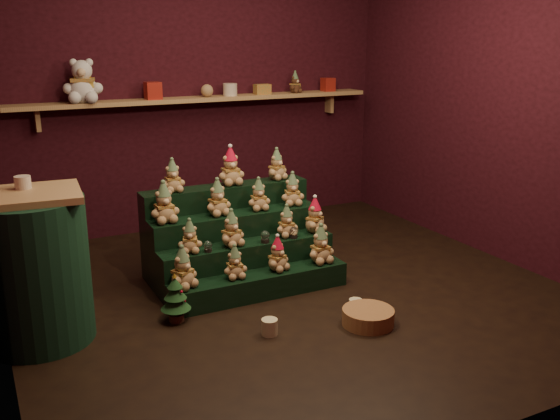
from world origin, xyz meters
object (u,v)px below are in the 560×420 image
mug_right (355,306)px  snow_globe_c (294,232)px  snow_globe_a (208,246)px  side_table (34,269)px  mini_christmas_tree (176,298)px  wicker_basket (368,317)px  mug_left (270,327)px  white_bear (82,75)px  riser_tier_front (260,285)px  brown_bear (295,82)px  snow_globe_b (265,237)px

mug_right → snow_globe_c: bearing=99.6°
snow_globe_a → snow_globe_c: 0.71m
side_table → mug_right: size_ratio=10.35×
snow_globe_c → mini_christmas_tree: bearing=-165.1°
side_table → wicker_basket: size_ratio=2.78×
mug_left → wicker_basket: bearing=-14.3°
wicker_basket → snow_globe_a: bearing=130.9°
mug_left → white_bear: white_bear is taller
riser_tier_front → side_table: (-1.56, 0.02, 0.40)m
mini_christmas_tree → mug_left: bearing=-44.1°
snow_globe_c → mug_right: (0.12, -0.72, -0.36)m
mug_right → brown_bear: (0.77, 2.37, 1.38)m
mug_right → wicker_basket: 0.21m
snow_globe_c → side_table: side_table is taller
riser_tier_front → side_table: 1.61m
brown_bear → white_bear: bearing=158.7°
riser_tier_front → snow_globe_a: 0.49m
snow_globe_c → mug_left: snow_globe_c is taller
snow_globe_a → snow_globe_b: size_ratio=0.88×
snow_globe_a → mug_left: 0.84m
side_table → wicker_basket: (2.01, -0.79, -0.43)m
riser_tier_front → white_bear: 2.49m
mug_left → brown_bear: (1.47, 2.41, 1.37)m
snow_globe_b → mug_left: (-0.33, -0.75, -0.35)m
mug_left → white_bear: bearing=105.2°
snow_globe_a → snow_globe_c: snow_globe_c is taller
snow_globe_c → wicker_basket: bearing=-84.7°
white_bear → riser_tier_front: bearing=-50.2°
mug_right → side_table: bearing=164.2°
white_bear → snow_globe_c: bearing=-39.0°
brown_bear → snow_globe_b: bearing=-145.8°
riser_tier_front → snow_globe_b: snow_globe_b is taller
white_bear → side_table: bearing=-96.9°
snow_globe_a → white_bear: (-0.52, 1.65, 1.16)m
snow_globe_b → wicker_basket: bearing=-70.1°
snow_globe_c → mug_right: bearing=-80.4°
mini_christmas_tree → brown_bear: 3.02m
snow_globe_c → white_bear: 2.36m
snow_globe_a → wicker_basket: 1.27m
snow_globe_c → mug_left: (-0.58, -0.75, -0.35)m
snow_globe_b → mini_christmas_tree: 0.90m
snow_globe_b → white_bear: bearing=120.7°
snow_globe_b → wicker_basket: snow_globe_b is taller
white_bear → snow_globe_b: bearing=-44.9°
wicker_basket → brown_bear: bearing=72.7°
side_table → white_bear: size_ratio=2.05×
snow_globe_c → brown_bear: brown_bear is taller
riser_tier_front → mug_right: 0.74m
snow_globe_a → white_bear: 2.08m
snow_globe_b → mug_left: size_ratio=0.87×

